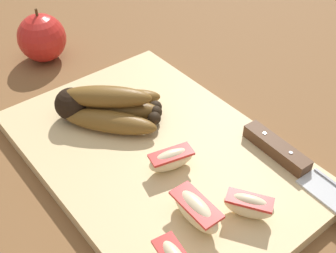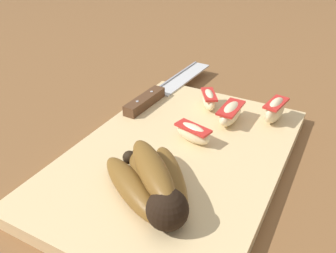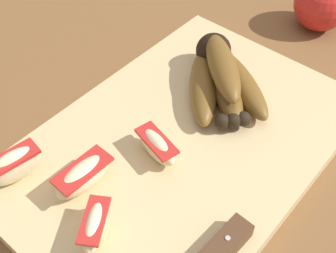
{
  "view_description": "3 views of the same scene",
  "coord_description": "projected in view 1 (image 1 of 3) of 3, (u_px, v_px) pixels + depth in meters",
  "views": [
    {
      "loc": [
        -0.32,
        0.24,
        0.42
      ],
      "look_at": [
        0.02,
        -0.03,
        0.04
      ],
      "focal_mm": 47.04,
      "sensor_mm": 36.0,
      "label": 1
    },
    {
      "loc": [
        0.38,
        0.18,
        0.31
      ],
      "look_at": [
        0.0,
        -0.03,
        0.05
      ],
      "focal_mm": 37.72,
      "sensor_mm": 36.0,
      "label": 2
    },
    {
      "loc": [
        -0.25,
        -0.21,
        0.41
      ],
      "look_at": [
        -0.0,
        0.0,
        0.05
      ],
      "focal_mm": 47.33,
      "sensor_mm": 36.0,
      "label": 3
    }
  ],
  "objects": [
    {
      "name": "ground_plane",
      "position": [
        158.0,
        167.0,
        0.58
      ],
      "size": [
        6.0,
        6.0,
        0.0
      ],
      "primitive_type": "plane",
      "color": "brown"
    },
    {
      "name": "cutting_board",
      "position": [
        159.0,
        156.0,
        0.58
      ],
      "size": [
        0.42,
        0.28,
        0.02
      ],
      "primitive_type": "cube",
      "color": "#DBBC84",
      "rests_on": "ground_plane"
    },
    {
      "name": "banana_bunch",
      "position": [
        106.0,
        107.0,
        0.61
      ],
      "size": [
        0.15,
        0.15,
        0.05
      ],
      "color": "black",
      "rests_on": "cutting_board"
    },
    {
      "name": "chefs_knife",
      "position": [
        305.0,
        171.0,
        0.54
      ],
      "size": [
        0.28,
        0.04,
        0.02
      ],
      "color": "silver",
      "rests_on": "cutting_board"
    },
    {
      "name": "apple_wedge_near",
      "position": [
        174.0,
        158.0,
        0.55
      ],
      "size": [
        0.03,
        0.06,
        0.03
      ],
      "color": "beige",
      "rests_on": "cutting_board"
    },
    {
      "name": "apple_wedge_middle",
      "position": [
        249.0,
        206.0,
        0.49
      ],
      "size": [
        0.06,
        0.05,
        0.03
      ],
      "color": "beige",
      "rests_on": "cutting_board"
    },
    {
      "name": "apple_wedge_far",
      "position": [
        196.0,
        210.0,
        0.48
      ],
      "size": [
        0.07,
        0.03,
        0.03
      ],
      "color": "beige",
      "rests_on": "cutting_board"
    },
    {
      "name": "whole_apple",
      "position": [
        42.0,
        38.0,
        0.76
      ],
      "size": [
        0.08,
        0.08,
        0.1
      ],
      "color": "red",
      "rests_on": "ground_plane"
    }
  ]
}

